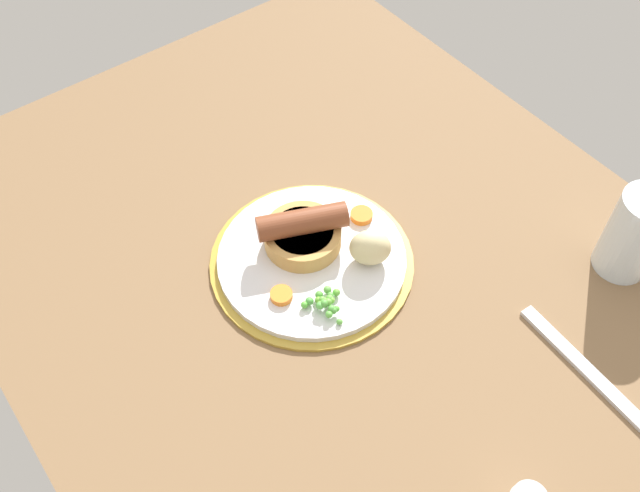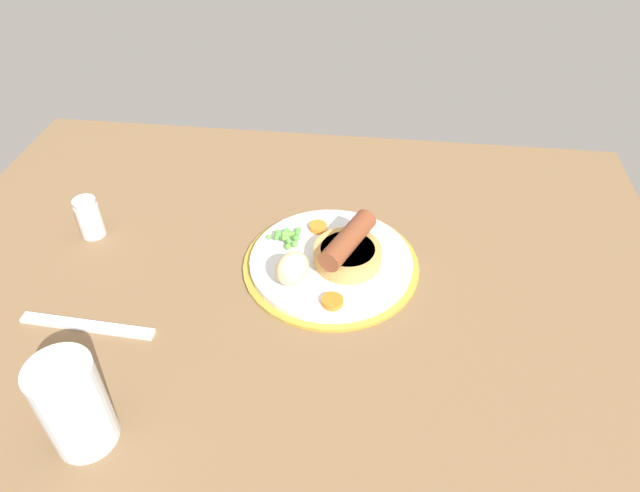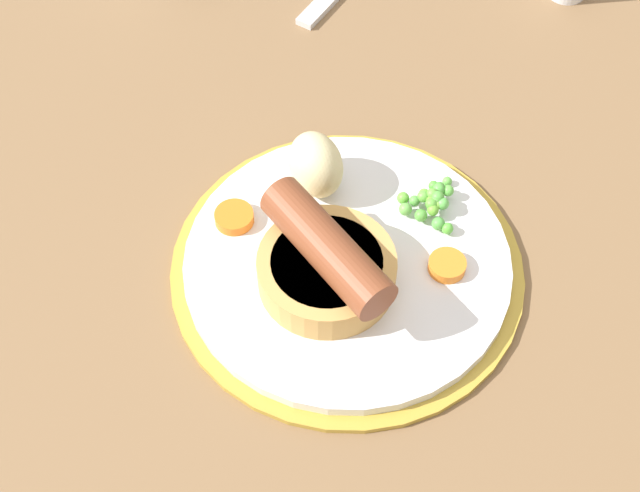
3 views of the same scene
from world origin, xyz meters
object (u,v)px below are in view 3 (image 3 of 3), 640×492
sausage_pudding (327,263)px  carrot_slice_4 (234,217)px  pea_pile (431,202)px  carrot_slice_1 (447,265)px  potato_chunk_0 (316,165)px  dinner_plate (347,265)px

sausage_pudding → carrot_slice_4: bearing=-164.7°
sausage_pudding → pea_pile: sausage_pudding is taller
carrot_slice_1 → carrot_slice_4: (-3.79, 15.28, 0.01)cm
carrot_slice_4 → potato_chunk_0: bearing=-31.2°
sausage_pudding → potato_chunk_0: (7.07, 4.90, 0.24)cm
sausage_pudding → carrot_slice_4: 8.70cm
pea_pile → potato_chunk_0: size_ratio=1.03×
pea_pile → carrot_slice_1: 5.32cm
potato_chunk_0 → carrot_slice_4: 7.09cm
pea_pile → sausage_pudding: bearing=158.7°
dinner_plate → pea_pile: size_ratio=4.86×
sausage_pudding → carrot_slice_4: size_ratio=3.96×
dinner_plate → pea_pile: 7.79cm
sausage_pudding → pea_pile: (9.21, -3.59, -1.19)cm
dinner_plate → carrot_slice_4: carrot_slice_4 is taller
potato_chunk_0 → carrot_slice_4: (-5.81, 3.53, -1.99)cm
potato_chunk_0 → pea_pile: bearing=-75.9°
carrot_slice_4 → sausage_pudding: bearing=-98.5°
potato_chunk_0 → sausage_pudding: bearing=-145.3°
pea_pile → carrot_slice_4: bearing=123.5°
dinner_plate → potato_chunk_0: size_ratio=5.02×
carrot_slice_4 → carrot_slice_1: bearing=-76.1°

